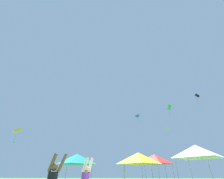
% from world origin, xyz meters
% --- Properties ---
extents(canopy_tent_yellow, '(2.79, 2.79, 2.99)m').
position_xyz_m(canopy_tent_yellow, '(1.59, 7.85, 2.54)').
color(canopy_tent_yellow, '#9E9EA3').
rests_on(canopy_tent_yellow, ground).
extents(canopy_tent_white, '(3.46, 3.46, 3.70)m').
position_xyz_m(canopy_tent_white, '(6.95, 8.63, 3.14)').
color(canopy_tent_white, '#9E9EA3').
rests_on(canopy_tent_white, ground).
extents(canopy_tent_teal, '(2.93, 2.93, 3.13)m').
position_xyz_m(canopy_tent_teal, '(-4.27, 9.74, 2.66)').
color(canopy_tent_teal, '#9E9EA3').
rests_on(canopy_tent_teal, ground).
extents(canopy_tent_red, '(3.16, 3.16, 3.39)m').
position_xyz_m(canopy_tent_red, '(4.05, 13.00, 2.88)').
color(canopy_tent_red, '#9E9EA3').
rests_on(canopy_tent_red, ground).
extents(kite_lime_diamond, '(0.68, 0.69, 1.22)m').
position_xyz_m(kite_lime_diamond, '(10.17, 25.43, 9.59)').
color(kite_lime_diamond, '#75D138').
extents(kite_black_box, '(0.80, 0.50, 1.70)m').
position_xyz_m(kite_black_box, '(14.18, 18.03, 13.56)').
color(kite_black_box, black).
extents(kite_blue_delta, '(1.28, 1.26, 2.06)m').
position_xyz_m(kite_blue_delta, '(4.44, 27.70, 13.39)').
color(kite_blue_delta, blue).
extents(kite_green_box, '(0.94, 1.37, 3.14)m').
position_xyz_m(kite_green_box, '(12.56, 28.19, 15.71)').
color(kite_green_box, green).
extents(kite_yellow_box, '(0.97, 0.94, 2.07)m').
position_xyz_m(kite_yellow_box, '(-14.25, 13.80, 6.61)').
color(kite_yellow_box, yellow).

